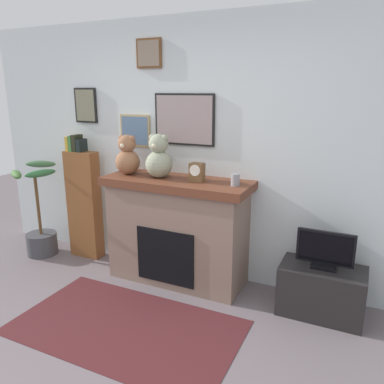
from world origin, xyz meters
name	(u,v)px	position (x,y,z in m)	size (l,w,h in m)	color
back_wall	(196,150)	(0.00, 2.00, 1.30)	(5.20, 0.15, 2.60)	silver
fireplace	(177,230)	(-0.06, 1.68, 0.54)	(1.47, 0.58, 1.07)	#85695B
bookshelf	(84,202)	(-1.30, 1.74, 0.66)	(0.38, 0.16, 1.43)	brown
potted_plant	(40,228)	(-1.81, 1.54, 0.33)	(0.52, 0.59, 1.10)	#3F3F44
tv_stand	(321,291)	(1.36, 1.64, 0.22)	(0.71, 0.40, 0.44)	black
television	(325,251)	(1.36, 1.64, 0.59)	(0.47, 0.14, 0.33)	black
area_rug	(126,327)	(-0.06, 0.74, 0.00)	(1.87, 1.06, 0.01)	#4B1D21
candle_jar	(235,180)	(0.55, 1.66, 1.12)	(0.08, 0.08, 0.11)	gray
mantel_clock	(197,172)	(0.17, 1.66, 1.16)	(0.13, 0.10, 0.18)	brown
teddy_bear_tan	(127,157)	(-0.61, 1.66, 1.25)	(0.25, 0.25, 0.40)	#956243
teddy_bear_cream	(159,158)	(-0.24, 1.66, 1.26)	(0.27, 0.27, 0.43)	#969D81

